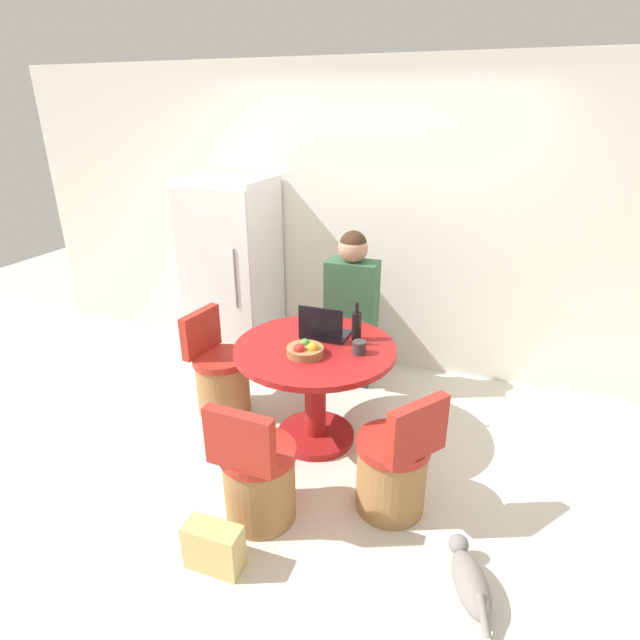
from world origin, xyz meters
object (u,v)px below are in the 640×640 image
Objects in this scene: refrigerator at (233,274)px; handbag at (214,547)px; dining_table at (315,375)px; fruit_bowl at (305,350)px; chair_left_side at (221,378)px; person_seated at (353,304)px; laptop at (324,331)px; cat at (470,580)px; bottle at (357,326)px; chair_near_right_corner at (394,469)px; chair_near_camera at (258,478)px.

refrigerator is 5.62× the size of handbag.
fruit_bowl reaches higher than dining_table.
chair_left_side is (-0.82, 0.11, -0.24)m from dining_table.
fruit_bowl reaches higher than chair_left_side.
dining_table is 0.86m from chair_left_side.
person_seated reaches higher than laptop.
dining_table is at bearing 86.67° from person_seated.
fruit_bowl is 0.48× the size of cat.
chair_left_side is at bearing 1.90° from laptop.
bottle is at bearing -78.32° from chair_left_side.
handbag is (-1.26, -0.28, 0.05)m from cat.
chair_near_right_corner is at bearing -104.55° from chair_left_side.
dining_table is 0.45m from bottle.
handbag is (-0.12, -1.22, -0.39)m from dining_table.
refrigerator is 2.50m from handbag.
refrigerator reaches higher than chair_near_right_corner.
chair_near_camera is (1.09, -1.79, -0.56)m from refrigerator.
chair_left_side is (-1.49, 0.61, 0.00)m from chair_near_right_corner.
laptop is 0.23m from bottle.
person_seated reaches higher than chair_left_side.
fruit_bowl is (-0.01, -0.15, 0.26)m from dining_table.
fruit_bowl reaches higher than handbag.
chair_left_side is at bearing -47.22° from chair_near_camera.
refrigerator is 1.52m from dining_table.
fruit_bowl reaches higher than chair_near_camera.
handbag is at bearing 84.35° from laptop.
chair_near_right_corner is 0.99m from bottle.
refrigerator is 2.07× the size of chair_left_side.
chair_near_camera is at bearing 86.29° from laptop.
chair_near_right_corner is 1.61m from chair_left_side.
refrigerator is 5.42× the size of laptop.
person_seated is 0.62m from bottle.
fruit_bowl reaches higher than chair_near_right_corner.
dining_table is 0.31m from laptop.
laptop is at bearing -35.39° from refrigerator.
dining_table is 0.80× the size of person_seated.
bottle is at bearing 38.15° from dining_table.
chair_near_right_corner is (1.80, -1.46, -0.56)m from refrigerator.
fruit_bowl is (1.12, -1.11, -0.06)m from refrigerator.
chair_near_camera is 1.00× the size of chair_left_side.
chair_near_camera is 1.67m from person_seated.
chair_left_side is at bearing 37.20° from person_seated.
laptop is 0.62× the size of cat.
cat is (0.48, -0.44, -0.20)m from chair_near_right_corner.
laptop is (0.84, 0.03, 0.51)m from chair_left_side.
chair_near_right_corner is at bearing 135.56° from laptop.
bottle is (0.28, 1.01, 0.57)m from chair_near_camera.
bottle reaches higher than handbag.
laptop is 1.30× the size of fruit_bowl.
person_seated reaches higher than cat.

